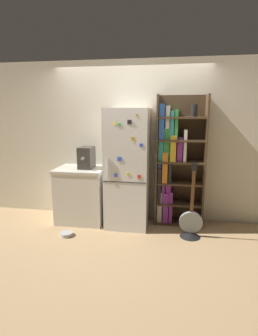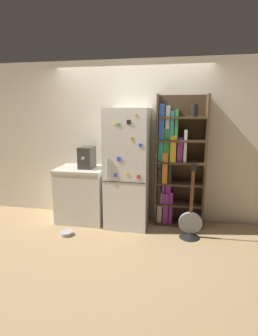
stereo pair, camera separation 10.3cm
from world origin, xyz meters
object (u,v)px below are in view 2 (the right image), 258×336
espresso_machine (87,157)px  guitar (190,227)px  bookshelf (174,163)px  refrigerator (128,168)px  pet_bowl (66,233)px

espresso_machine → guitar: size_ratio=0.32×
bookshelf → guitar: bearing=-61.6°
refrigerator → espresso_machine: (-0.68, 0.03, 0.15)m
refrigerator → pet_bowl: (-0.82, -0.58, -0.89)m
espresso_machine → guitar: bearing=-11.9°
refrigerator → espresso_machine: size_ratio=5.10×
refrigerator → guitar: refrigerator is taller
guitar → pet_bowl: (-1.80, -0.26, -0.14)m
pet_bowl → guitar: bearing=8.2°
refrigerator → pet_bowl: refrigerator is taller
bookshelf → espresso_machine: bearing=-173.6°
bookshelf → espresso_machine: size_ratio=5.65×
espresso_machine → pet_bowl: 1.21m
refrigerator → bookshelf: (0.70, 0.19, 0.08)m
pet_bowl → espresso_machine: bearing=76.9°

